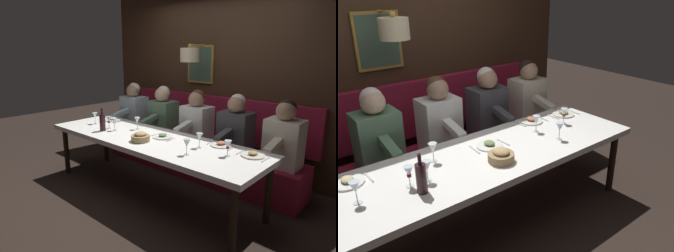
{
  "view_description": "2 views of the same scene",
  "coord_description": "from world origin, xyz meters",
  "views": [
    {
      "loc": [
        -2.44,
        -2.5,
        1.77
      ],
      "look_at": [
        0.05,
        -0.26,
        0.92
      ],
      "focal_mm": 32.08,
      "sensor_mm": 36.0,
      "label": 1
    },
    {
      "loc": [
        -2.15,
        1.54,
        2.09
      ],
      "look_at": [
        0.05,
        -0.26,
        0.92
      ],
      "focal_mm": 37.12,
      "sensor_mm": 36.0,
      "label": 2
    }
  ],
  "objects": [
    {
      "name": "place_setting_1",
      "position": [
        0.27,
        1.06,
        0.75
      ],
      "size": [
        0.24,
        0.31,
        0.05
      ],
      "color": "white",
      "rests_on": "dining_table"
    },
    {
      "name": "diner_nearest",
      "position": [
        0.88,
        -1.28,
        0.82
      ],
      "size": [
        0.6,
        0.4,
        0.79
      ],
      "color": "beige",
      "rests_on": "banquette_bench"
    },
    {
      "name": "wine_glass_4",
      "position": [
        -0.17,
        -0.71,
        0.86
      ],
      "size": [
        0.07,
        0.07,
        0.16
      ],
      "color": "silver",
      "rests_on": "dining_table"
    },
    {
      "name": "ground_plane",
      "position": [
        0.0,
        0.0,
        0.0
      ],
      "size": [
        12.0,
        12.0,
        0.0
      ],
      "primitive_type": "plane",
      "color": "black"
    },
    {
      "name": "dining_table",
      "position": [
        0.0,
        0.0,
        0.68
      ],
      "size": [
        0.9,
        2.95,
        0.74
      ],
      "color": "white",
      "rests_on": "ground_plane"
    },
    {
      "name": "back_wall_panel",
      "position": [
        1.46,
        0.0,
        1.36
      ],
      "size": [
        0.59,
        4.35,
        2.9
      ],
      "color": "#382316",
      "rests_on": "ground_plane"
    },
    {
      "name": "wine_glass_6",
      "position": [
        0.07,
        -1.04,
        0.86
      ],
      "size": [
        0.07,
        0.07,
        0.16
      ],
      "color": "silver",
      "rests_on": "dining_table"
    },
    {
      "name": "place_setting_2",
      "position": [
        0.11,
        -0.11,
        0.75
      ],
      "size": [
        0.24,
        0.32,
        0.05
      ],
      "color": "white",
      "rests_on": "dining_table"
    },
    {
      "name": "place_setting_0",
      "position": [
        0.31,
        -0.81,
        0.75
      ],
      "size": [
        0.24,
        0.32,
        0.05
      ],
      "color": "silver",
      "rests_on": "dining_table"
    },
    {
      "name": "wine_bottle",
      "position": [
        -0.18,
        0.69,
        0.86
      ],
      "size": [
        0.08,
        0.08,
        0.3
      ],
      "color": "#33191E",
      "rests_on": "dining_table"
    },
    {
      "name": "diner_middle",
      "position": [
        0.88,
        -0.04,
        0.82
      ],
      "size": [
        0.6,
        0.4,
        0.79
      ],
      "color": "white",
      "rests_on": "banquette_bench"
    },
    {
      "name": "wine_glass_0",
      "position": [
        -0.03,
        1.08,
        0.86
      ],
      "size": [
        0.07,
        0.07,
        0.16
      ],
      "color": "silver",
      "rests_on": "dining_table"
    },
    {
      "name": "bread_bowl",
      "position": [
        -0.17,
        -0.02,
        0.79
      ],
      "size": [
        0.22,
        0.22,
        0.12
      ],
      "color": "#9E7F56",
      "rests_on": "dining_table"
    },
    {
      "name": "wine_glass_2",
      "position": [
        0.17,
        0.41,
        0.86
      ],
      "size": [
        0.07,
        0.07,
        0.16
      ],
      "color": "silver",
      "rests_on": "dining_table"
    },
    {
      "name": "diner_far",
      "position": [
        0.88,
        0.6,
        0.82
      ],
      "size": [
        0.6,
        0.4,
        0.79
      ],
      "color": "#567A5B",
      "rests_on": "banquette_bench"
    },
    {
      "name": "diner_near",
      "position": [
        0.88,
        -0.66,
        0.82
      ],
      "size": [
        0.6,
        0.4,
        0.79
      ],
      "color": "#3D3D42",
      "rests_on": "banquette_bench"
    },
    {
      "name": "wine_glass_3",
      "position": [
        0.09,
        -0.67,
        0.86
      ],
      "size": [
        0.07,
        0.07,
        0.16
      ],
      "color": "silver",
      "rests_on": "dining_table"
    },
    {
      "name": "banquette_bench",
      "position": [
        0.89,
        0.0,
        0.23
      ],
      "size": [
        0.52,
        3.15,
        0.45
      ],
      "primitive_type": "cube",
      "color": "maroon",
      "rests_on": "ground_plane"
    },
    {
      "name": "wine_glass_1",
      "position": [
        -0.07,
        0.58,
        0.86
      ],
      "size": [
        0.07,
        0.07,
        0.16
      ],
      "color": "silver",
      "rests_on": "dining_table"
    },
    {
      "name": "wine_glass_5",
      "position": [
        -0.06,
        0.72,
        0.86
      ],
      "size": [
        0.07,
        0.07,
        0.16
      ],
      "color": "silver",
      "rests_on": "dining_table"
    },
    {
      "name": "place_setting_3",
      "position": [
        0.24,
        -1.23,
        0.75
      ],
      "size": [
        0.24,
        0.31,
        0.05
      ],
      "color": "silver",
      "rests_on": "dining_table"
    }
  ]
}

